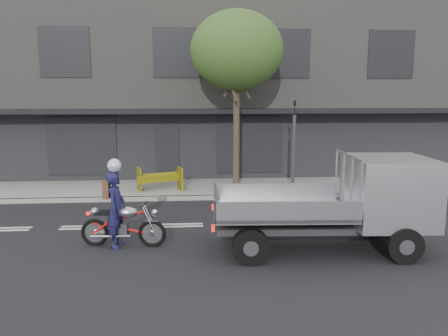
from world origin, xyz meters
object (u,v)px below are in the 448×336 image
flatbed_ute (369,195)px  rider (116,209)px  motorcycle (123,224)px  street_tree (237,51)px  traffic_light_pole (294,152)px  construction_barrier (159,180)px

flatbed_ute → rider: bearing=176.7°
motorcycle → rider: 0.40m
street_tree → rider: 8.09m
street_tree → motorcycle: bearing=-120.3°
traffic_light_pole → rider: 7.49m
traffic_light_pole → construction_barrier: bearing=173.9°
traffic_light_pole → motorcycle: bearing=-137.3°
traffic_light_pole → street_tree: bearing=157.0°
motorcycle → flatbed_ute: (5.88, -0.67, 0.77)m
street_tree → traffic_light_pole: bearing=-23.0°
motorcycle → rider: (-0.15, 0.00, 0.37)m
traffic_light_pole → construction_barrier: traffic_light_pole is taller
flatbed_ute → construction_barrier: bearing=134.1°
traffic_light_pole → motorcycle: size_ratio=1.65×
construction_barrier → traffic_light_pole: bearing=-6.1°
rider → traffic_light_pole: bearing=-40.5°
traffic_light_pole → construction_barrier: 5.03m
traffic_light_pole → motorcycle: 7.42m
street_tree → construction_barrier: size_ratio=4.13×
flatbed_ute → construction_barrier: (-5.37, 6.17, -0.73)m
street_tree → rider: street_tree is taller
street_tree → motorcycle: (-3.40, -5.83, -4.71)m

